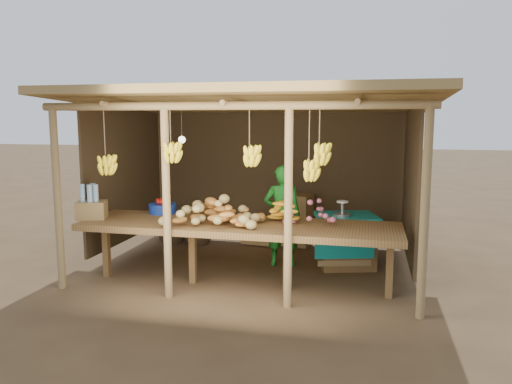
# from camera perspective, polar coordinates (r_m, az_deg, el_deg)

# --- Properties ---
(ground) EXTENTS (60.00, 60.00, 0.00)m
(ground) POSITION_cam_1_polar(r_m,az_deg,el_deg) (7.19, -0.00, -8.31)
(ground) COLOR brown
(ground) RESTS_ON ground
(stall_structure) EXTENTS (4.70, 3.50, 2.43)m
(stall_structure) POSITION_cam_1_polar(r_m,az_deg,el_deg) (6.82, -0.48, 7.06)
(stall_structure) COLOR #93764B
(stall_structure) RESTS_ON ground
(counter) EXTENTS (3.90, 1.05, 0.80)m
(counter) POSITION_cam_1_polar(r_m,az_deg,el_deg) (6.11, -1.99, -4.14)
(counter) COLOR brown
(counter) RESTS_ON ground
(potato_heap) EXTENTS (1.26, 1.00, 0.37)m
(potato_heap) POSITION_cam_1_polar(r_m,az_deg,el_deg) (5.96, -5.02, -2.06)
(potato_heap) COLOR tan
(potato_heap) RESTS_ON counter
(sweet_potato_heap) EXTENTS (1.13, 0.69, 0.36)m
(sweet_potato_heap) POSITION_cam_1_polar(r_m,az_deg,el_deg) (6.08, -3.51, -1.88)
(sweet_potato_heap) COLOR #C27C32
(sweet_potato_heap) RESTS_ON counter
(onion_heap) EXTENTS (0.81, 0.63, 0.35)m
(onion_heap) POSITION_cam_1_polar(r_m,az_deg,el_deg) (5.98, 6.32, -2.15)
(onion_heap) COLOR #AB5362
(onion_heap) RESTS_ON counter
(banana_pile) EXTENTS (0.63, 0.40, 0.35)m
(banana_pile) POSITION_cam_1_polar(r_m,az_deg,el_deg) (6.13, 3.25, -1.87)
(banana_pile) COLOR gold
(banana_pile) RESTS_ON counter
(tomato_basin) EXTENTS (0.37, 0.37, 0.19)m
(tomato_basin) POSITION_cam_1_polar(r_m,az_deg,el_deg) (6.85, -10.62, -1.73)
(tomato_basin) COLOR navy
(tomato_basin) RESTS_ON counter
(bottle_box) EXTENTS (0.42, 0.38, 0.45)m
(bottle_box) POSITION_cam_1_polar(r_m,az_deg,el_deg) (6.68, -18.29, -1.46)
(bottle_box) COLOR olive
(bottle_box) RESTS_ON counter
(vendor) EXTENTS (0.58, 0.44, 1.43)m
(vendor) POSITION_cam_1_polar(r_m,az_deg,el_deg) (7.02, 3.04, -2.72)
(vendor) COLOR #1C7E23
(vendor) RESTS_ON ground
(tarp_crate) EXTENTS (0.96, 0.89, 0.96)m
(tarp_crate) POSITION_cam_1_polar(r_m,az_deg,el_deg) (7.13, 10.23, -5.30)
(tarp_crate) COLOR brown
(tarp_crate) RESTS_ON ground
(carton_stack) EXTENTS (1.18, 0.53, 0.83)m
(carton_stack) POSITION_cam_1_polar(r_m,az_deg,el_deg) (8.21, 3.09, -3.58)
(carton_stack) COLOR olive
(carton_stack) RESTS_ON ground
(burlap_sacks) EXTENTS (0.96, 0.50, 0.68)m
(burlap_sacks) POSITION_cam_1_polar(r_m,az_deg,el_deg) (8.44, -8.15, -3.84)
(burlap_sacks) COLOR #483721
(burlap_sacks) RESTS_ON ground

